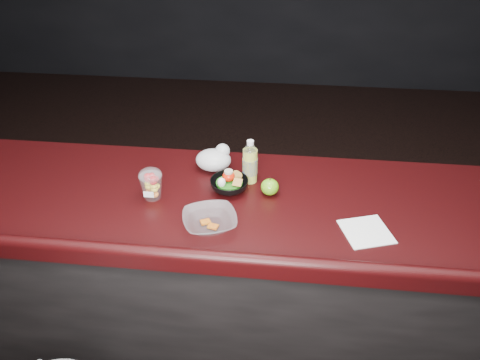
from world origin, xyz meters
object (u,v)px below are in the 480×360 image
Objects in this scene: fruit_cup at (151,183)px; snack_bowl at (229,184)px; lemonade_bottle at (250,164)px; green_apple at (270,187)px; takeout_bowl at (210,221)px.

fruit_cup is 0.30m from snack_bowl.
lemonade_bottle reaches higher than fruit_cup.
snack_bowl is at bearing 176.49° from green_apple.
green_apple reaches higher than takeout_bowl.
lemonade_bottle is at bearing 69.45° from takeout_bowl.
green_apple is 0.16m from snack_bowl.
lemonade_bottle is 2.54× the size of green_apple.
green_apple is (0.45, 0.07, -0.03)m from fruit_cup.
snack_bowl is at bearing 16.04° from fruit_cup.
takeout_bowl is at bearing -110.55° from lemonade_bottle.
takeout_bowl is (-0.20, -0.22, -0.01)m from green_apple.
fruit_cup is 1.75× the size of green_apple.
fruit_cup is at bearing -163.96° from snack_bowl.
lemonade_bottle is 0.77× the size of takeout_bowl.
green_apple is at bearing 47.99° from takeout_bowl.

